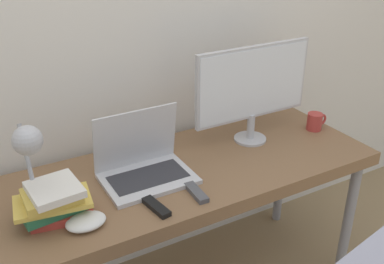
{
  "coord_description": "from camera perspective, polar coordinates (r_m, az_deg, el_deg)",
  "views": [
    {
      "loc": [
        -0.77,
        -1.13,
        1.71
      ],
      "look_at": [
        0.03,
        0.29,
        0.9
      ],
      "focal_mm": 42.0,
      "sensor_mm": 36.0,
      "label": 1
    }
  ],
  "objects": [
    {
      "name": "tv_remote",
      "position": [
        1.74,
        0.56,
        -7.69
      ],
      "size": [
        0.05,
        0.14,
        0.02
      ],
      "color": "#4C4C51",
      "rests_on": "desk"
    },
    {
      "name": "monitor",
      "position": [
        2.06,
        7.75,
        5.73
      ],
      "size": [
        0.59,
        0.15,
        0.46
      ],
      "color": "#B7B7BC",
      "rests_on": "desk"
    },
    {
      "name": "desk_lamp",
      "position": [
        1.58,
        -20.01,
        -2.72
      ],
      "size": [
        0.12,
        0.25,
        0.37
      ],
      "color": "#4C4C51",
      "rests_on": "desk"
    },
    {
      "name": "laptop",
      "position": [
        1.84,
        -6.12,
        -4.16
      ],
      "size": [
        0.36,
        0.26,
        0.28
      ],
      "color": "silver",
      "rests_on": "desk"
    },
    {
      "name": "wall_back",
      "position": [
        2.03,
        -6.86,
        14.49
      ],
      "size": [
        8.0,
        0.05,
        2.6
      ],
      "color": "silver",
      "rests_on": "ground_plane"
    },
    {
      "name": "book_stack",
      "position": [
        1.65,
        -17.05,
        -8.5
      ],
      "size": [
        0.28,
        0.2,
        0.15
      ],
      "color": "#B2382D",
      "rests_on": "desk"
    },
    {
      "name": "game_controller",
      "position": [
        1.62,
        -13.33,
        -11.0
      ],
      "size": [
        0.14,
        0.11,
        0.04
      ],
      "color": "white",
      "rests_on": "desk"
    },
    {
      "name": "media_remote",
      "position": [
        1.67,
        -4.57,
        -9.46
      ],
      "size": [
        0.06,
        0.14,
        0.02
      ],
      "color": "black",
      "rests_on": "desk"
    },
    {
      "name": "mug",
      "position": [
        2.32,
        15.37,
        1.31
      ],
      "size": [
        0.11,
        0.07,
        0.09
      ],
      "color": "#B23833",
      "rests_on": "desk"
    },
    {
      "name": "desk",
      "position": [
        1.95,
        -1.36,
        -6.3
      ],
      "size": [
        1.72,
        0.64,
        0.72
      ],
      "color": "brown",
      "rests_on": "ground_plane"
    }
  ]
}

